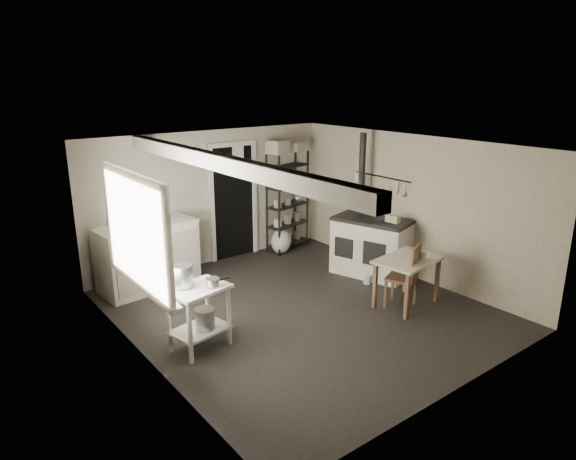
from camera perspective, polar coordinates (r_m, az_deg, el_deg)
floor at (r=7.33m, az=1.44°, el=-8.81°), size 5.00×5.00×0.00m
ceiling at (r=6.67m, az=1.59°, el=9.33°), size 5.00×5.00×0.00m
wall_back at (r=8.93m, az=-8.64°, el=3.53°), size 4.50×0.02×2.30m
wall_front at (r=5.32m, az=18.79°, el=-6.38°), size 4.50×0.02×2.30m
wall_left at (r=5.84m, az=-15.98°, el=-4.08°), size 0.02×5.00×2.30m
wall_right at (r=8.46m, az=13.46°, el=2.53°), size 0.02×5.00×2.30m
window at (r=5.92m, az=-16.71°, el=-0.28°), size 0.12×1.76×1.28m
doorway at (r=9.15m, az=-6.05°, el=3.00°), size 0.96×0.10×2.08m
ceiling_beam at (r=6.01m, az=-7.42°, el=7.41°), size 0.18×5.00×0.18m
wallpaper_panel at (r=8.45m, az=13.42°, el=2.52°), size 0.01×5.00×2.30m
utensil_rail at (r=8.71m, az=10.34°, el=5.82°), size 0.06×1.20×0.44m
prep_table at (r=6.28m, az=-9.83°, el=-9.59°), size 0.77×0.62×0.79m
stockpot at (r=6.10m, az=-11.64°, el=-4.98°), size 0.30×0.30×0.25m
saucepan at (r=6.09m, az=-8.40°, el=-5.73°), size 0.17×0.17×0.09m
bucket at (r=6.27m, az=-9.22°, el=-9.75°), size 0.25×0.25×0.26m
base_cabinets at (r=8.19m, az=-15.27°, el=-3.13°), size 1.63×0.84×1.03m
mixing_bowl at (r=8.05m, az=-14.95°, el=0.26°), size 0.36×0.36×0.07m
counter_cup at (r=7.86m, az=-17.57°, el=-0.23°), size 0.13×0.13×0.10m
shelf_rack at (r=9.55m, az=-0.05°, el=3.36°), size 0.92×0.52×1.83m
shelf_jar at (r=9.30m, az=-1.21°, el=5.60°), size 0.09×0.09×0.18m
storage_box_a at (r=9.25m, az=-1.14°, el=9.60°), size 0.40×0.37×0.23m
storage_box_b at (r=9.53m, az=0.92°, el=9.68°), size 0.31×0.30×0.17m
stove at (r=8.53m, az=9.21°, el=-2.09°), size 1.00×1.36×0.95m
stovepipe at (r=8.69m, az=8.20°, el=6.16°), size 0.14×0.14×1.47m
side_ledge at (r=8.46m, az=11.44°, el=-2.44°), size 0.55×0.40×0.76m
oats_box at (r=8.20m, az=11.57°, el=1.19°), size 0.17×0.23×0.32m
work_table at (r=7.51m, az=13.04°, el=-5.43°), size 1.00×0.77×0.70m
table_cup at (r=7.41m, az=14.86°, el=-2.33°), size 0.11×0.11×0.10m
chair at (r=7.40m, az=12.49°, el=-4.86°), size 0.52×0.53×0.94m
flour_sack at (r=9.47m, az=-0.79°, el=-1.22°), size 0.40×0.35×0.46m
floor_crock at (r=8.25m, az=8.79°, el=-5.42°), size 0.14×0.14×0.14m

